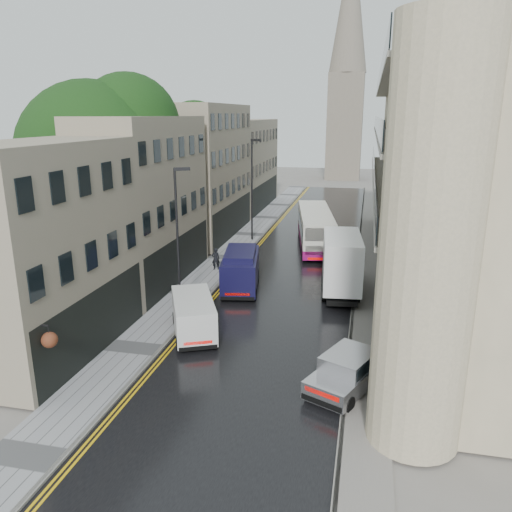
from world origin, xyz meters
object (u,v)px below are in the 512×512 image
at_px(tree_far, 174,172).
at_px(cream_bus, 303,237).
at_px(white_van, 178,330).
at_px(silver_hatchback, 311,379).
at_px(navy_van, 222,277).
at_px(white_lorry, 325,271).
at_px(lamp_post_far, 252,191).
at_px(tree_near, 96,182).
at_px(pedestrian, 216,259).
at_px(lamp_post_near, 178,240).

height_order(tree_far, cream_bus, tree_far).
distance_m(tree_far, white_van, 23.81).
bearing_deg(silver_hatchback, tree_far, 146.77).
bearing_deg(navy_van, white_lorry, -1.46).
distance_m(cream_bus, lamp_post_far, 7.29).
height_order(cream_bus, navy_van, cream_bus).
xyz_separation_m(cream_bus, white_van, (-3.78, -18.34, -0.51)).
relative_size(tree_far, white_lorry, 1.65).
xyz_separation_m(tree_far, navy_van, (8.63, -14.32, -4.80)).
bearing_deg(white_lorry, navy_van, -177.00).
distance_m(tree_near, lamp_post_far, 15.79).
bearing_deg(tree_near, pedestrian, 31.31).
relative_size(silver_hatchback, white_van, 0.94).
bearing_deg(lamp_post_near, cream_bus, 41.73).
relative_size(cream_bus, lamp_post_far, 1.27).
bearing_deg(tree_far, silver_hatchback, -57.90).
bearing_deg(pedestrian, white_lorry, 126.81).
relative_size(pedestrian, lamp_post_near, 0.20).
bearing_deg(lamp_post_near, pedestrian, 65.76).
height_order(pedestrian, lamp_post_near, lamp_post_near).
height_order(cream_bus, lamp_post_near, lamp_post_near).
bearing_deg(tree_far, lamp_post_far, 6.32).
distance_m(navy_van, lamp_post_far, 15.51).
xyz_separation_m(navy_van, lamp_post_far, (-1.57, 15.10, 3.19)).
relative_size(white_lorry, navy_van, 1.37).
relative_size(tree_far, navy_van, 2.25).
bearing_deg(silver_hatchback, cream_bus, 122.96).
xyz_separation_m(tree_near, lamp_post_near, (6.89, -3.34, -2.71)).
height_order(tree_near, white_van, tree_near).
bearing_deg(silver_hatchback, lamp_post_far, 132.87).
relative_size(tree_near, white_van, 3.01).
bearing_deg(pedestrian, tree_far, -78.42).
bearing_deg(white_van, lamp_post_near, 85.40).
bearing_deg(lamp_post_far, navy_van, -60.87).
bearing_deg(pedestrian, lamp_post_far, -117.99).
height_order(tree_far, lamp_post_near, tree_far).
bearing_deg(tree_far, cream_bus, -15.00).
bearing_deg(lamp_post_near, silver_hatchback, -67.59).
relative_size(tree_far, white_van, 2.70).
distance_m(silver_hatchback, pedestrian, 17.98).
height_order(cream_bus, white_lorry, white_lorry).
bearing_deg(lamp_post_far, pedestrian, -69.98).
bearing_deg(pedestrian, white_van, 73.95).
height_order(tree_near, tree_far, tree_near).
distance_m(white_van, navy_van, 7.33).
xyz_separation_m(white_van, navy_van, (0.13, 7.32, 0.37)).
bearing_deg(lamp_post_far, white_lorry, -37.78).
bearing_deg(white_van, cream_bus, 53.87).
relative_size(tree_far, silver_hatchback, 2.86).
height_order(tree_near, navy_van, tree_near).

